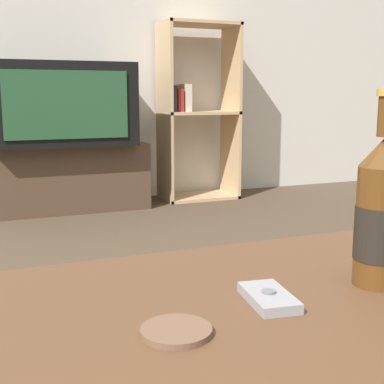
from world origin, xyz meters
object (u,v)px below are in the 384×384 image
(television, at_px, (59,104))
(bookshelf, at_px, (195,111))
(tv_stand, at_px, (62,177))
(cell_phone, at_px, (269,297))
(beer_bottle, at_px, (381,215))

(television, bearing_deg, bookshelf, 3.05)
(television, relative_size, bookshelf, 0.71)
(tv_stand, bearing_deg, television, -90.00)
(television, height_order, bookshelf, bookshelf)
(television, distance_m, cell_phone, 2.75)
(television, distance_m, bookshelf, 0.91)
(tv_stand, height_order, bookshelf, bookshelf)
(beer_bottle, relative_size, cell_phone, 2.64)
(television, relative_size, cell_phone, 7.78)
(tv_stand, height_order, beer_bottle, beer_bottle)
(television, xyz_separation_m, bookshelf, (0.91, 0.05, -0.05))
(beer_bottle, height_order, cell_phone, beer_bottle)
(bookshelf, bearing_deg, television, -176.95)
(television, bearing_deg, tv_stand, 90.00)
(television, height_order, cell_phone, television)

